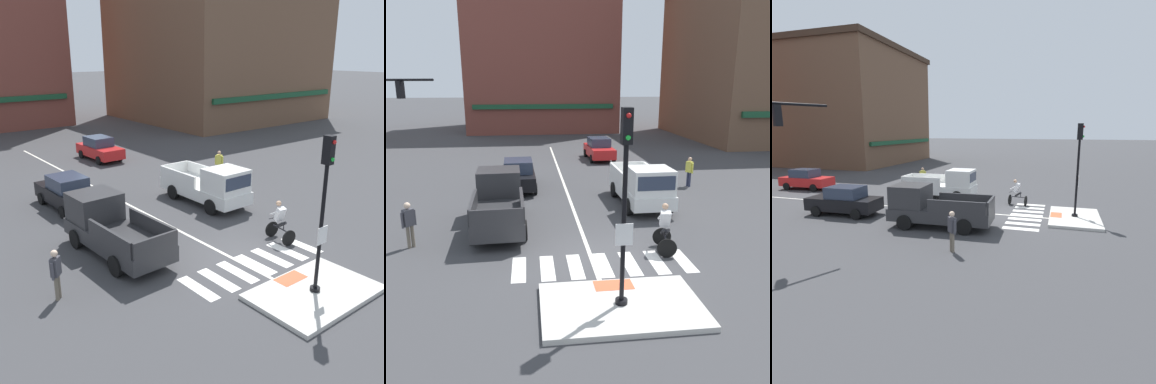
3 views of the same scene
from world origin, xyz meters
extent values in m
plane|color=#3D3D3F|center=(0.00, 0.00, 0.00)|extent=(300.00, 300.00, 0.00)
cube|color=beige|center=(0.00, -3.11, 0.07)|extent=(4.17, 2.64, 0.15)
cube|color=#DB5B38|center=(0.00, -2.14, 0.15)|extent=(1.10, 0.60, 0.01)
cylinder|color=black|center=(0.00, -3.11, 0.21)|extent=(0.32, 0.32, 0.12)
cylinder|color=black|center=(0.00, -3.11, 2.28)|extent=(0.12, 0.12, 4.02)
cube|color=white|center=(0.00, -3.19, 2.08)|extent=(0.44, 0.03, 0.56)
cube|color=black|center=(0.00, -3.11, 4.71)|extent=(0.24, 0.28, 0.84)
sphere|color=red|center=(0.00, -3.27, 4.96)|extent=(0.12, 0.12, 0.12)
sphere|color=green|center=(0.00, -3.27, 4.46)|extent=(0.12, 0.12, 0.12)
cube|color=silver|center=(-2.67, -0.51, 0.00)|extent=(0.44, 1.80, 0.01)
cube|color=silver|center=(-1.78, -0.51, 0.00)|extent=(0.44, 1.80, 0.01)
cube|color=silver|center=(-0.89, -0.51, 0.00)|extent=(0.44, 1.80, 0.01)
cube|color=silver|center=(0.00, -0.51, 0.00)|extent=(0.44, 1.80, 0.01)
cube|color=silver|center=(0.89, -0.51, 0.00)|extent=(0.44, 1.80, 0.01)
cube|color=silver|center=(1.78, -0.51, 0.00)|extent=(0.44, 1.80, 0.01)
cube|color=silver|center=(2.67, -0.51, 0.00)|extent=(0.44, 1.80, 0.01)
cube|color=silver|center=(-0.29, 10.00, 0.00)|extent=(0.14, 28.00, 0.01)
cube|color=brown|center=(23.75, 28.78, 7.60)|extent=(18.89, 18.45, 15.20)
cube|color=#194C2D|center=(23.75, 19.41, 3.10)|extent=(17.00, 0.30, 0.50)
cube|color=black|center=(-2.83, 9.53, 0.65)|extent=(1.83, 4.15, 0.70)
cube|color=#2D384C|center=(-2.83, 9.38, 1.32)|extent=(1.54, 1.94, 0.64)
cylinder|color=black|center=(-3.71, 10.77, 0.30)|extent=(0.20, 0.61, 0.60)
cylinder|color=black|center=(-2.04, 10.82, 0.30)|extent=(0.20, 0.61, 0.60)
cylinder|color=black|center=(-3.63, 8.23, 0.30)|extent=(0.20, 0.61, 0.60)
cylinder|color=black|center=(-1.96, 8.28, 0.30)|extent=(0.20, 0.61, 0.60)
cube|color=red|center=(3.05, 17.58, 0.65)|extent=(1.84, 4.16, 0.70)
cube|color=#2D384C|center=(3.05, 17.73, 1.32)|extent=(1.54, 1.95, 0.64)
cylinder|color=black|center=(3.93, 16.34, 0.30)|extent=(0.20, 0.61, 0.60)
cylinder|color=black|center=(2.27, 16.28, 0.30)|extent=(0.20, 0.61, 0.60)
cylinder|color=black|center=(3.84, 18.88, 0.30)|extent=(0.20, 0.61, 0.60)
cylinder|color=black|center=(2.18, 18.82, 0.30)|extent=(0.20, 0.61, 0.60)
cube|color=white|center=(2.96, 5.93, 0.68)|extent=(1.95, 5.12, 0.60)
cube|color=white|center=(2.98, 4.33, 1.53)|extent=(1.82, 1.72, 1.10)
cube|color=#2D384C|center=(2.99, 3.50, 1.61)|extent=(1.62, 0.10, 0.60)
cube|color=white|center=(3.84, 6.96, 1.28)|extent=(0.15, 2.81, 0.60)
cube|color=white|center=(2.06, 6.94, 1.28)|extent=(0.15, 2.81, 0.60)
cube|color=white|center=(2.94, 8.43, 1.28)|extent=(1.80, 0.12, 0.60)
cylinder|color=black|center=(3.89, 4.36, 0.38)|extent=(0.25, 0.76, 0.76)
cylinder|color=black|center=(2.07, 4.34, 0.38)|extent=(0.25, 0.76, 0.76)
cylinder|color=black|center=(3.86, 7.34, 0.38)|extent=(0.25, 0.76, 0.76)
cylinder|color=black|center=(2.04, 7.32, 0.38)|extent=(0.25, 0.76, 0.76)
cube|color=#2D2D30|center=(-3.49, 3.33, 0.68)|extent=(2.11, 5.17, 0.60)
cube|color=#2D2D30|center=(-3.56, 4.93, 1.53)|extent=(1.87, 1.77, 1.10)
cube|color=#2D384C|center=(-3.59, 5.76, 1.61)|extent=(1.62, 0.15, 0.60)
cube|color=#2D2D30|center=(-4.34, 2.27, 1.28)|extent=(0.24, 2.81, 0.60)
cube|color=#2D2D30|center=(-2.56, 2.35, 1.28)|extent=(0.24, 2.81, 0.60)
cube|color=#2D2D30|center=(-3.39, 0.83, 1.28)|extent=(1.80, 0.17, 0.60)
cylinder|color=black|center=(-4.47, 4.87, 0.38)|extent=(0.27, 0.77, 0.76)
cylinder|color=black|center=(-2.65, 4.95, 0.38)|extent=(0.27, 0.77, 0.76)
cylinder|color=black|center=(-4.35, 1.89, 0.38)|extent=(0.27, 0.77, 0.76)
cylinder|color=black|center=(-2.52, 1.96, 0.38)|extent=(0.27, 0.77, 0.76)
cylinder|color=black|center=(2.38, 0.82, 0.33)|extent=(0.66, 0.14, 0.66)
cylinder|color=black|center=(2.22, -0.22, 0.33)|extent=(0.66, 0.14, 0.66)
cylinder|color=black|center=(2.30, 0.30, 0.55)|extent=(0.19, 0.89, 0.05)
cylinder|color=black|center=(2.27, 0.12, 0.73)|extent=(0.04, 0.04, 0.30)
cylinder|color=black|center=(2.38, 0.77, 0.85)|extent=(0.44, 0.11, 0.04)
cylinder|color=black|center=(2.22, 0.29, 0.73)|extent=(0.18, 0.41, 0.33)
cylinder|color=black|center=(2.38, 0.27, 0.73)|extent=(0.18, 0.41, 0.33)
cube|color=silver|center=(2.31, 0.38, 1.16)|extent=(0.40, 0.43, 0.60)
sphere|color=tan|center=(2.33, 0.50, 1.57)|extent=(0.22, 0.22, 0.22)
cylinder|color=silver|center=(2.18, 0.58, 1.16)|extent=(0.15, 0.46, 0.31)
cylinder|color=silver|center=(2.50, 0.53, 1.16)|extent=(0.15, 0.46, 0.31)
cylinder|color=#6B6051|center=(-6.54, 1.67, 0.41)|extent=(0.12, 0.12, 0.82)
cylinder|color=#6B6051|center=(-6.43, 1.78, 0.41)|extent=(0.12, 0.12, 0.82)
cube|color=#3F3F47|center=(-6.49, 1.73, 1.12)|extent=(0.41, 0.41, 0.60)
cylinder|color=#3F3F47|center=(-6.65, 1.56, 1.07)|extent=(0.09, 0.09, 0.56)
cylinder|color=#3F3F47|center=(-6.32, 1.89, 1.07)|extent=(0.09, 0.09, 0.56)
sphere|color=beige|center=(-6.49, 1.73, 1.56)|extent=(0.22, 0.22, 0.22)
cylinder|color=#2D334C|center=(6.59, 8.94, 0.41)|extent=(0.12, 0.12, 0.82)
cylinder|color=#2D334C|center=(6.65, 8.79, 0.41)|extent=(0.12, 0.12, 0.82)
cube|color=#DBD64C|center=(6.62, 8.87, 1.12)|extent=(0.35, 0.42, 0.60)
cylinder|color=#DBD64C|center=(6.52, 9.08, 1.07)|extent=(0.09, 0.09, 0.56)
cylinder|color=#DBD64C|center=(6.72, 8.66, 1.07)|extent=(0.09, 0.09, 0.56)
sphere|color=tan|center=(6.62, 8.87, 1.56)|extent=(0.22, 0.22, 0.22)
camera|label=1|loc=(-10.60, -10.19, 7.38)|focal=40.53mm
camera|label=2|loc=(-2.26, -12.19, 5.67)|focal=37.71mm
camera|label=3|loc=(-17.98, -2.28, 4.81)|focal=30.04mm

